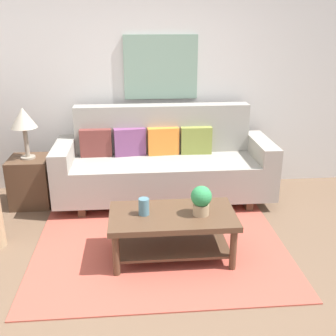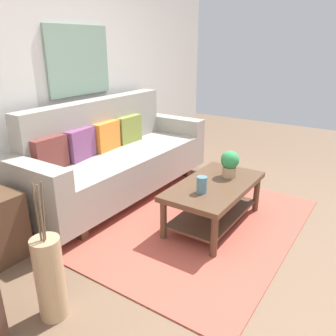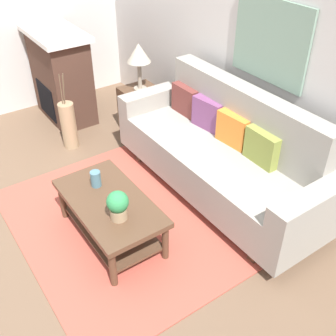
{
  "view_description": "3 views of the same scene",
  "coord_description": "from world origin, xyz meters",
  "px_view_note": "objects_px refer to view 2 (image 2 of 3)",
  "views": [
    {
      "loc": [
        -0.21,
        -2.79,
        2.02
      ],
      "look_at": [
        0.1,
        0.84,
        0.67
      ],
      "focal_mm": 43.15,
      "sensor_mm": 36.0,
      "label": 1
    },
    {
      "loc": [
        -2.59,
        -0.92,
        1.68
      ],
      "look_at": [
        -0.09,
        0.74,
        0.56
      ],
      "focal_mm": 36.29,
      "sensor_mm": 36.0,
      "label": 2
    },
    {
      "loc": [
        2.59,
        -0.77,
        2.71
      ],
      "look_at": [
        0.02,
        1.01,
        0.45
      ],
      "focal_mm": 43.75,
      "sensor_mm": 36.0,
      "label": 3
    }
  ],
  "objects_px": {
    "couch": "(116,159)",
    "coffee_table": "(214,195)",
    "floor_vase": "(50,279)",
    "framed_painting": "(79,61)",
    "throw_pillow_maroon": "(50,154)",
    "tabletop_vase": "(202,185)",
    "throw_pillow_plum": "(80,144)",
    "throw_pillow_orange": "(106,136)",
    "throw_pillow_olive": "(129,129)",
    "potted_plant_tabletop": "(230,163)"
  },
  "relations": [
    {
      "from": "couch",
      "to": "coffee_table",
      "type": "bearing_deg",
      "value": -91.04
    },
    {
      "from": "throw_pillow_maroon",
      "to": "coffee_table",
      "type": "relative_size",
      "value": 0.33
    },
    {
      "from": "throw_pillow_orange",
      "to": "coffee_table",
      "type": "distance_m",
      "value": 1.43
    },
    {
      "from": "couch",
      "to": "throw_pillow_plum",
      "type": "height_order",
      "value": "couch"
    },
    {
      "from": "couch",
      "to": "tabletop_vase",
      "type": "relative_size",
      "value": 16.48
    },
    {
      "from": "throw_pillow_orange",
      "to": "floor_vase",
      "type": "xyz_separation_m",
      "value": [
        -1.66,
        -1.05,
        -0.39
      ]
    },
    {
      "from": "couch",
      "to": "throw_pillow_olive",
      "type": "xyz_separation_m",
      "value": [
        0.39,
        0.12,
        0.25
      ]
    },
    {
      "from": "throw_pillow_maroon",
      "to": "throw_pillow_plum",
      "type": "bearing_deg",
      "value": 0.0
    },
    {
      "from": "tabletop_vase",
      "to": "couch",
      "type": "bearing_deg",
      "value": 77.79
    },
    {
      "from": "throw_pillow_plum",
      "to": "floor_vase",
      "type": "relative_size",
      "value": 0.63
    },
    {
      "from": "framed_painting",
      "to": "floor_vase",
      "type": "bearing_deg",
      "value": -139.99
    },
    {
      "from": "throw_pillow_olive",
      "to": "throw_pillow_maroon",
      "type": "bearing_deg",
      "value": 180.0
    },
    {
      "from": "throw_pillow_olive",
      "to": "framed_painting",
      "type": "xyz_separation_m",
      "value": [
        -0.39,
        0.34,
        0.8
      ]
    },
    {
      "from": "coffee_table",
      "to": "framed_painting",
      "type": "xyz_separation_m",
      "value": [
        0.02,
        1.72,
        1.17
      ]
    },
    {
      "from": "throw_pillow_maroon",
      "to": "tabletop_vase",
      "type": "height_order",
      "value": "throw_pillow_maroon"
    },
    {
      "from": "couch",
      "to": "throw_pillow_plum",
      "type": "relative_size",
      "value": 6.79
    },
    {
      "from": "throw_pillow_maroon",
      "to": "throw_pillow_orange",
      "type": "distance_m",
      "value": 0.78
    },
    {
      "from": "throw_pillow_olive",
      "to": "floor_vase",
      "type": "xyz_separation_m",
      "value": [
        -2.05,
        -1.05,
        -0.39
      ]
    },
    {
      "from": "floor_vase",
      "to": "framed_painting",
      "type": "distance_m",
      "value": 2.48
    },
    {
      "from": "couch",
      "to": "framed_painting",
      "type": "bearing_deg",
      "value": 90.0
    },
    {
      "from": "couch",
      "to": "floor_vase",
      "type": "distance_m",
      "value": 1.91
    },
    {
      "from": "floor_vase",
      "to": "throw_pillow_orange",
      "type": "bearing_deg",
      "value": 32.39
    },
    {
      "from": "throw_pillow_maroon",
      "to": "floor_vase",
      "type": "distance_m",
      "value": 1.43
    },
    {
      "from": "couch",
      "to": "potted_plant_tabletop",
      "type": "height_order",
      "value": "couch"
    },
    {
      "from": "couch",
      "to": "floor_vase",
      "type": "height_order",
      "value": "couch"
    },
    {
      "from": "throw_pillow_maroon",
      "to": "throw_pillow_plum",
      "type": "distance_m",
      "value": 0.39
    },
    {
      "from": "couch",
      "to": "throw_pillow_orange",
      "type": "relative_size",
      "value": 6.79
    },
    {
      "from": "throw_pillow_orange",
      "to": "tabletop_vase",
      "type": "xyz_separation_m",
      "value": [
        -0.27,
        -1.37,
        -0.18
      ]
    },
    {
      "from": "coffee_table",
      "to": "potted_plant_tabletop",
      "type": "xyz_separation_m",
      "value": [
        0.24,
        -0.04,
        0.26
      ]
    },
    {
      "from": "throw_pillow_orange",
      "to": "coffee_table",
      "type": "relative_size",
      "value": 0.33
    },
    {
      "from": "floor_vase",
      "to": "framed_painting",
      "type": "xyz_separation_m",
      "value": [
        1.66,
        1.4,
        1.2
      ]
    },
    {
      "from": "throw_pillow_plum",
      "to": "throw_pillow_orange",
      "type": "xyz_separation_m",
      "value": [
        0.39,
        0.0,
        0.0
      ]
    },
    {
      "from": "coffee_table",
      "to": "throw_pillow_plum",
      "type": "bearing_deg",
      "value": 104.85
    },
    {
      "from": "throw_pillow_plum",
      "to": "potted_plant_tabletop",
      "type": "distance_m",
      "value": 1.54
    },
    {
      "from": "throw_pillow_maroon",
      "to": "coffee_table",
      "type": "xyz_separation_m",
      "value": [
        0.75,
        -1.38,
        -0.37
      ]
    },
    {
      "from": "couch",
      "to": "throw_pillow_orange",
      "type": "xyz_separation_m",
      "value": [
        0.0,
        0.12,
        0.25
      ]
    },
    {
      "from": "throw_pillow_orange",
      "to": "throw_pillow_olive",
      "type": "xyz_separation_m",
      "value": [
        0.39,
        0.0,
        0.0
      ]
    },
    {
      "from": "couch",
      "to": "tabletop_vase",
      "type": "xyz_separation_m",
      "value": [
        -0.27,
        -1.25,
        0.07
      ]
    },
    {
      "from": "throw_pillow_plum",
      "to": "throw_pillow_orange",
      "type": "bearing_deg",
      "value": 0.0
    },
    {
      "from": "tabletop_vase",
      "to": "floor_vase",
      "type": "bearing_deg",
      "value": 167.13
    },
    {
      "from": "couch",
      "to": "floor_vase",
      "type": "bearing_deg",
      "value": -150.77
    },
    {
      "from": "tabletop_vase",
      "to": "floor_vase",
      "type": "relative_size",
      "value": 0.26
    },
    {
      "from": "throw_pillow_plum",
      "to": "floor_vase",
      "type": "bearing_deg",
      "value": -140.38
    },
    {
      "from": "potted_plant_tabletop",
      "to": "couch",
      "type": "bearing_deg",
      "value": 99.66
    },
    {
      "from": "tabletop_vase",
      "to": "framed_painting",
      "type": "relative_size",
      "value": 0.17
    },
    {
      "from": "potted_plant_tabletop",
      "to": "coffee_table",
      "type": "bearing_deg",
      "value": 171.59
    },
    {
      "from": "throw_pillow_olive",
      "to": "coffee_table",
      "type": "relative_size",
      "value": 0.33
    },
    {
      "from": "throw_pillow_olive",
      "to": "coffee_table",
      "type": "height_order",
      "value": "throw_pillow_olive"
    },
    {
      "from": "throw_pillow_olive",
      "to": "potted_plant_tabletop",
      "type": "bearing_deg",
      "value": -96.8
    },
    {
      "from": "couch",
      "to": "throw_pillow_maroon",
      "type": "xyz_separation_m",
      "value": [
        -0.78,
        0.12,
        0.25
      ]
    }
  ]
}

